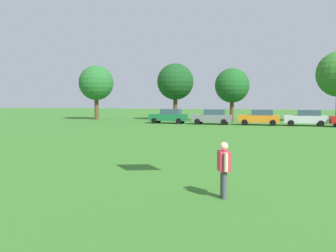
{
  "coord_description": "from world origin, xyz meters",
  "views": [
    {
      "loc": [
        4.05,
        0.02,
        2.78
      ],
      "look_at": [
        1.65,
        8.75,
        2.15
      ],
      "focal_mm": 40.93,
      "sensor_mm": 36.0,
      "label": 1
    }
  ],
  "objects_px": {
    "tree_right": "(232,86)",
    "adult_bystander": "(224,165)",
    "parked_car_green_0": "(169,116)",
    "parked_car_gray_1": "(212,117)",
    "parked_car_silver_3": "(306,118)",
    "tree_far_left": "(96,83)",
    "parked_car_orange_2": "(260,117)",
    "tree_left": "(175,82)"
  },
  "relations": [
    {
      "from": "adult_bystander",
      "to": "parked_car_gray_1",
      "type": "height_order",
      "value": "parked_car_gray_1"
    },
    {
      "from": "adult_bystander",
      "to": "parked_car_orange_2",
      "type": "height_order",
      "value": "parked_car_orange_2"
    },
    {
      "from": "adult_bystander",
      "to": "tree_right",
      "type": "relative_size",
      "value": 0.24
    },
    {
      "from": "parked_car_green_0",
      "to": "tree_far_left",
      "type": "distance_m",
      "value": 13.94
    },
    {
      "from": "adult_bystander",
      "to": "parked_car_silver_3",
      "type": "bearing_deg",
      "value": 154.02
    },
    {
      "from": "parked_car_orange_2",
      "to": "tree_right",
      "type": "distance_m",
      "value": 7.23
    },
    {
      "from": "parked_car_orange_2",
      "to": "tree_right",
      "type": "height_order",
      "value": "tree_right"
    },
    {
      "from": "parked_car_green_0",
      "to": "parked_car_orange_2",
      "type": "bearing_deg",
      "value": 177.61
    },
    {
      "from": "tree_far_left",
      "to": "parked_car_gray_1",
      "type": "bearing_deg",
      "value": -19.64
    },
    {
      "from": "parked_car_orange_2",
      "to": "tree_far_left",
      "type": "distance_m",
      "value": 23.53
    },
    {
      "from": "tree_far_left",
      "to": "tree_right",
      "type": "height_order",
      "value": "tree_far_left"
    },
    {
      "from": "parked_car_green_0",
      "to": "parked_car_orange_2",
      "type": "relative_size",
      "value": 1.0
    },
    {
      "from": "parked_car_orange_2",
      "to": "tree_left",
      "type": "height_order",
      "value": "tree_left"
    },
    {
      "from": "parked_car_gray_1",
      "to": "parked_car_silver_3",
      "type": "distance_m",
      "value": 9.9
    },
    {
      "from": "parked_car_green_0",
      "to": "tree_left",
      "type": "relative_size",
      "value": 0.57
    },
    {
      "from": "parked_car_silver_3",
      "to": "parked_car_green_0",
      "type": "bearing_deg",
      "value": -1.5
    },
    {
      "from": "parked_car_green_0",
      "to": "tree_far_left",
      "type": "relative_size",
      "value": 0.58
    },
    {
      "from": "adult_bystander",
      "to": "parked_car_silver_3",
      "type": "xyz_separation_m",
      "value": [
        4.66,
        31.93,
        -0.09
      ]
    },
    {
      "from": "tree_far_left",
      "to": "tree_left",
      "type": "relative_size",
      "value": 0.98
    },
    {
      "from": "parked_car_green_0",
      "to": "parked_car_silver_3",
      "type": "relative_size",
      "value": 1.0
    },
    {
      "from": "adult_bystander",
      "to": "parked_car_green_0",
      "type": "xyz_separation_m",
      "value": [
        -10.4,
        32.32,
        -0.09
      ]
    },
    {
      "from": "tree_left",
      "to": "parked_car_green_0",
      "type": "bearing_deg",
      "value": -81.67
    },
    {
      "from": "parked_car_silver_3",
      "to": "tree_left",
      "type": "bearing_deg",
      "value": -24.54
    },
    {
      "from": "parked_car_gray_1",
      "to": "tree_left",
      "type": "xyz_separation_m",
      "value": [
        -6.18,
        7.38,
        4.28
      ]
    },
    {
      "from": "adult_bystander",
      "to": "tree_right",
      "type": "height_order",
      "value": "tree_right"
    },
    {
      "from": "parked_car_green_0",
      "to": "tree_far_left",
      "type": "xyz_separation_m",
      "value": [
        -12.01,
        5.7,
        4.18
      ]
    },
    {
      "from": "parked_car_gray_1",
      "to": "tree_right",
      "type": "bearing_deg",
      "value": -107.32
    },
    {
      "from": "parked_car_gray_1",
      "to": "parked_car_orange_2",
      "type": "height_order",
      "value": "same"
    },
    {
      "from": "parked_car_green_0",
      "to": "parked_car_orange_2",
      "type": "height_order",
      "value": "same"
    },
    {
      "from": "parked_car_gray_1",
      "to": "tree_far_left",
      "type": "xyz_separation_m",
      "value": [
        -17.17,
        6.13,
        4.18
      ]
    },
    {
      "from": "tree_right",
      "to": "tree_left",
      "type": "bearing_deg",
      "value": 164.03
    },
    {
      "from": "parked_car_green_0",
      "to": "tree_right",
      "type": "bearing_deg",
      "value": -145.1
    },
    {
      "from": "parked_car_silver_3",
      "to": "tree_left",
      "type": "relative_size",
      "value": 0.57
    },
    {
      "from": "parked_car_gray_1",
      "to": "tree_right",
      "type": "height_order",
      "value": "tree_right"
    },
    {
      "from": "adult_bystander",
      "to": "parked_car_green_0",
      "type": "relative_size",
      "value": 0.37
    },
    {
      "from": "parked_car_green_0",
      "to": "tree_right",
      "type": "xyz_separation_m",
      "value": [
        6.77,
        4.72,
        3.62
      ]
    },
    {
      "from": "parked_car_gray_1",
      "to": "parked_car_silver_3",
      "type": "relative_size",
      "value": 1.0
    },
    {
      "from": "adult_bystander",
      "to": "tree_right",
      "type": "bearing_deg",
      "value": 167.93
    },
    {
      "from": "parked_car_silver_3",
      "to": "tree_right",
      "type": "relative_size",
      "value": 0.65
    },
    {
      "from": "parked_car_gray_1",
      "to": "parked_car_silver_3",
      "type": "bearing_deg",
      "value": -179.79
    },
    {
      "from": "tree_right",
      "to": "adult_bystander",
      "type": "bearing_deg",
      "value": -84.4
    },
    {
      "from": "tree_far_left",
      "to": "tree_right",
      "type": "xyz_separation_m",
      "value": [
        18.78,
        -0.98,
        -0.56
      ]
    }
  ]
}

